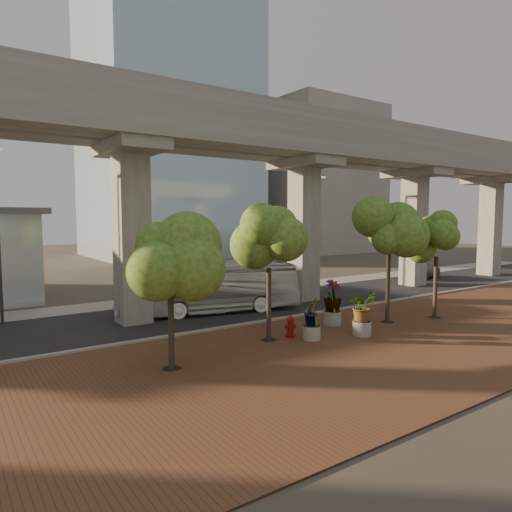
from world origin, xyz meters
TOP-DOWN VIEW (x-y plane):
  - ground at (0.00, 0.00)m, footprint 160.00×160.00m
  - brick_plaza at (0.00, -8.00)m, footprint 70.00×13.00m
  - asphalt_road at (0.00, 2.00)m, footprint 90.00×8.00m
  - curb_strip at (0.00, -2.00)m, footprint 70.00×0.25m
  - far_sidewalk at (0.00, 7.50)m, footprint 90.00×3.00m
  - transit_viaduct at (0.00, 2.00)m, footprint 72.00×5.60m
  - midrise_block at (38.00, 36.00)m, footprint 18.00×16.00m
  - transit_bus at (-1.41, 1.92)m, footprint 11.14×4.95m
  - parked_car at (22.50, 4.00)m, footprint 4.60×2.59m
  - fire_hydrant at (-1.01, -5.22)m, footprint 0.52×0.47m
  - planter_front at (1.97, -6.95)m, footprint 1.96×1.96m
  - planter_right at (2.39, -4.54)m, footprint 2.21×2.21m
  - planter_left at (-0.50, -6.13)m, footprint 1.83×1.83m
  - street_tree_far_west at (-7.50, -6.23)m, footprint 4.02×4.02m
  - street_tree_near_west at (-2.18, -5.10)m, footprint 3.60×3.60m
  - street_tree_near_east at (5.25, -5.79)m, footprint 3.57×3.57m
  - street_tree_far_east at (8.30, -6.60)m, footprint 3.40×3.40m
  - streetlamp_east at (11.35, 6.98)m, footprint 0.45×1.32m

SIDE VIEW (x-z plane):
  - ground at x=0.00m, z-range 0.00..0.00m
  - asphalt_road at x=0.00m, z-range 0.00..0.04m
  - brick_plaza at x=0.00m, z-range 0.00..0.06m
  - far_sidewalk at x=0.00m, z-range 0.00..0.06m
  - curb_strip at x=0.00m, z-range 0.00..0.16m
  - fire_hydrant at x=-1.01m, z-range 0.04..1.08m
  - parked_car at x=22.50m, z-range 0.00..1.43m
  - planter_left at x=-0.50m, z-range 0.28..2.29m
  - planter_front at x=1.97m, z-range 0.29..2.45m
  - planter_right at x=2.39m, z-range 0.31..2.66m
  - transit_bus at x=-1.41m, z-range 0.00..3.02m
  - street_tree_far_west at x=-7.50m, z-range 1.28..7.41m
  - street_tree_near_west at x=-2.18m, z-range 1.42..7.45m
  - street_tree_far_east at x=8.30m, z-range 1.49..7.49m
  - street_tree_near_east at x=5.25m, z-range 1.72..8.35m
  - streetlamp_east at x=11.35m, z-range 0.76..9.86m
  - transit_viaduct at x=0.00m, z-range 1.09..13.49m
  - midrise_block at x=38.00m, z-range 0.00..24.00m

